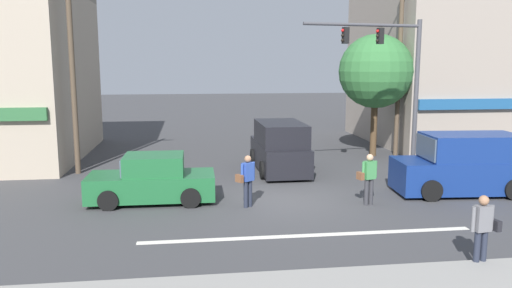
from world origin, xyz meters
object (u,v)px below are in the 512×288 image
at_px(van_waiting_far, 465,165).
at_px(van_crossing_center, 280,148).
at_px(utility_pole_near_left, 73,76).
at_px(traffic_light_mast, 395,72).
at_px(pedestrian_far_side, 369,176).
at_px(utility_pole_far_right, 399,69).
at_px(sedan_parked_curbside, 152,181).
at_px(street_tree, 376,72).
at_px(pedestrian_mid_crossing, 247,178).
at_px(pedestrian_foreground_with_bag, 483,227).

bearing_deg(van_waiting_far, van_crossing_center, 142.26).
xyz_separation_m(utility_pole_near_left, traffic_light_mast, (12.57, -2.48, 0.15)).
relative_size(van_crossing_center, pedestrian_far_side, 2.77).
height_order(utility_pole_far_right, van_waiting_far, utility_pole_far_right).
bearing_deg(sedan_parked_curbside, street_tree, 34.66).
distance_m(traffic_light_mast, pedestrian_far_side, 5.34).
distance_m(sedan_parked_curbside, pedestrian_far_side, 7.04).
height_order(pedestrian_mid_crossing, pedestrian_far_side, same).
relative_size(utility_pole_near_left, van_waiting_far, 1.64).
bearing_deg(utility_pole_near_left, pedestrian_mid_crossing, -42.29).
height_order(utility_pole_near_left, pedestrian_far_side, utility_pole_near_left).
height_order(utility_pole_near_left, utility_pole_far_right, utility_pole_far_right).
bearing_deg(pedestrian_mid_crossing, street_tree, 48.38).
height_order(traffic_light_mast, pedestrian_mid_crossing, traffic_light_mast).
relative_size(sedan_parked_curbside, pedestrian_mid_crossing, 2.47).
relative_size(traffic_light_mast, pedestrian_far_side, 3.71).
height_order(traffic_light_mast, van_waiting_far, traffic_light_mast).
height_order(utility_pole_near_left, van_crossing_center, utility_pole_near_left).
height_order(street_tree, utility_pole_far_right, utility_pole_far_right).
xyz_separation_m(utility_pole_near_left, pedestrian_mid_crossing, (6.41, -5.83, -3.08)).
distance_m(pedestrian_foreground_with_bag, pedestrian_mid_crossing, 7.13).
bearing_deg(pedestrian_far_side, van_crossing_center, 109.67).
xyz_separation_m(utility_pole_near_left, van_waiting_far, (14.13, -5.14, -3.02)).
height_order(utility_pole_near_left, pedestrian_foreground_with_bag, utility_pole_near_left).
height_order(utility_pole_far_right, traffic_light_mast, utility_pole_far_right).
distance_m(van_crossing_center, pedestrian_far_side, 5.73).
relative_size(street_tree, sedan_parked_curbside, 1.44).
bearing_deg(van_crossing_center, pedestrian_mid_crossing, -110.91).
xyz_separation_m(traffic_light_mast, pedestrian_mid_crossing, (-6.16, -3.36, -3.22)).
bearing_deg(utility_pole_far_right, pedestrian_foreground_with_bag, -105.50).
relative_size(utility_pole_near_left, pedestrian_foreground_with_bag, 4.65).
bearing_deg(van_crossing_center, street_tree, 29.47).
xyz_separation_m(utility_pole_near_left, pedestrian_far_side, (10.31, -6.08, -3.08)).
height_order(street_tree, pedestrian_mid_crossing, street_tree).
relative_size(van_crossing_center, van_waiting_far, 0.98).
relative_size(street_tree, pedestrian_mid_crossing, 3.55).
bearing_deg(van_waiting_far, sedan_parked_curbside, 178.18).
relative_size(traffic_light_mast, van_crossing_center, 1.34).
bearing_deg(van_crossing_center, van_waiting_far, -37.74).
bearing_deg(street_tree, utility_pole_near_left, -170.54).
bearing_deg(sedan_parked_curbside, van_crossing_center, 39.47).
distance_m(sedan_parked_curbside, pedestrian_foreground_with_bag, 10.01).
xyz_separation_m(van_crossing_center, pedestrian_foreground_with_bag, (2.66, -10.57, -0.05)).
bearing_deg(utility_pole_near_left, street_tree, 9.46).
bearing_deg(sedan_parked_curbside, pedestrian_far_side, -10.48).
height_order(street_tree, utility_pole_near_left, utility_pole_near_left).
height_order(traffic_light_mast, van_crossing_center, traffic_light_mast).
xyz_separation_m(street_tree, utility_pole_near_left, (-13.61, -2.27, -0.10)).
distance_m(street_tree, pedestrian_foreground_with_bag, 14.13).
xyz_separation_m(street_tree, traffic_light_mast, (-1.03, -4.74, 0.04)).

